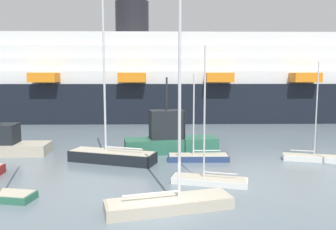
{
  "coord_description": "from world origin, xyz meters",
  "views": [
    {
      "loc": [
        0.94,
        -16.15,
        6.93
      ],
      "look_at": [
        0.0,
        16.61,
        3.02
      ],
      "focal_mm": 36.82,
      "sensor_mm": 36.0,
      "label": 1
    }
  ],
  "objects": [
    {
      "name": "ground_plane",
      "position": [
        0.0,
        0.0,
        0.0
      ],
      "size": [
        600.0,
        600.0,
        0.0
      ],
      "primitive_type": "plane",
      "color": "slate"
    },
    {
      "name": "sailboat_7",
      "position": [
        2.97,
        5.1,
        0.38
      ],
      "size": [
        4.92,
        2.33,
        8.68
      ],
      "rotation": [
        0.0,
        0.0,
        2.92
      ],
      "color": "white",
      "rests_on": "ground_plane"
    },
    {
      "name": "sailboat_1",
      "position": [
        11.55,
        11.19,
        0.37
      ],
      "size": [
        4.22,
        1.93,
        7.85
      ],
      "rotation": [
        0.0,
        0.0,
        -0.21
      ],
      "color": "white",
      "rests_on": "ground_plane"
    },
    {
      "name": "cruise_ship",
      "position": [
        11.89,
        38.67,
        5.74
      ],
      "size": [
        101.68,
        19.87,
        17.9
      ],
      "rotation": [
        0.0,
        0.0,
        0.05
      ],
      "color": "black",
      "rests_on": "ground_plane"
    },
    {
      "name": "fishing_boat_0",
      "position": [
        0.22,
        13.91,
        1.31
      ],
      "size": [
        8.5,
        4.12,
        6.64
      ],
      "rotation": [
        0.0,
        0.0,
        3.37
      ],
      "color": "#2D6B51",
      "rests_on": "ground_plane"
    },
    {
      "name": "sailboat_2",
      "position": [
        -4.23,
        10.27,
        0.64
      ],
      "size": [
        7.17,
        3.73,
        13.54
      ],
      "rotation": [
        0.0,
        0.0,
        2.87
      ],
      "color": "black",
      "rests_on": "ground_plane"
    },
    {
      "name": "fishing_boat_1",
      "position": [
        -14.18,
        12.64,
        0.95
      ],
      "size": [
        7.67,
        3.16,
        5.28
      ],
      "rotation": [
        0.0,
        0.0,
        3.21
      ],
      "color": "#BCB29E",
      "rests_on": "ground_plane"
    },
    {
      "name": "sailboat_5",
      "position": [
        0.54,
        0.79,
        0.58
      ],
      "size": [
        6.76,
        3.57,
        12.56
      ],
      "rotation": [
        0.0,
        0.0,
        0.31
      ],
      "color": "#BCB29E",
      "rests_on": "ground_plane"
    },
    {
      "name": "sailboat_4",
      "position": [
        2.59,
        11.0,
        0.33
      ],
      "size": [
        4.91,
        1.65,
        6.91
      ],
      "rotation": [
        0.0,
        0.0,
        3.18
      ],
      "color": "navy",
      "rests_on": "ground_plane"
    }
  ]
}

